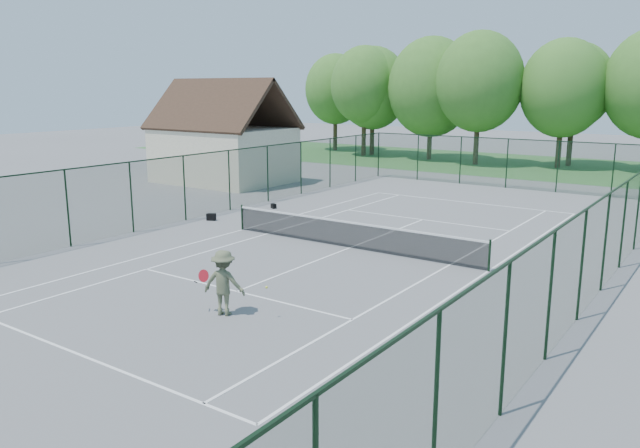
# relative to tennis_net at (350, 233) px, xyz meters

# --- Properties ---
(ground) EXTENTS (140.00, 140.00, 0.00)m
(ground) POSITION_rel_tennis_net_xyz_m (0.00, 0.00, -0.58)
(ground) COLOR slate
(ground) RESTS_ON ground
(grass_far) EXTENTS (80.00, 16.00, 0.01)m
(grass_far) POSITION_rel_tennis_net_xyz_m (0.00, 30.00, -0.57)
(grass_far) COLOR #3C7536
(grass_far) RESTS_ON ground
(court_lines) EXTENTS (11.05, 23.85, 0.01)m
(court_lines) POSITION_rel_tennis_net_xyz_m (0.00, 0.00, -0.57)
(court_lines) COLOR white
(court_lines) RESTS_ON ground
(tennis_net) EXTENTS (11.08, 0.08, 1.10)m
(tennis_net) POSITION_rel_tennis_net_xyz_m (0.00, 0.00, 0.00)
(tennis_net) COLOR black
(tennis_net) RESTS_ON ground
(fence_enclosure) EXTENTS (18.05, 36.05, 3.02)m
(fence_enclosure) POSITION_rel_tennis_net_xyz_m (0.00, 0.00, 0.98)
(fence_enclosure) COLOR #173922
(fence_enclosure) RESTS_ON ground
(utility_building) EXTENTS (8.60, 6.27, 6.63)m
(utility_building) POSITION_rel_tennis_net_xyz_m (-16.00, 10.00, 2.54)
(utility_building) COLOR #F2E6C3
(utility_building) RESTS_ON ground
(tree_line_far) EXTENTS (39.40, 6.40, 9.70)m
(tree_line_far) POSITION_rel_tennis_net_xyz_m (0.00, 30.00, 5.42)
(tree_line_far) COLOR #443321
(tree_line_far) RESTS_ON ground
(sports_bag_a) EXTENTS (0.47, 0.39, 0.32)m
(sports_bag_a) POSITION_rel_tennis_net_xyz_m (-8.00, 0.65, -0.41)
(sports_bag_a) COLOR black
(sports_bag_a) RESTS_ON ground
(sports_bag_b) EXTENTS (0.36, 0.30, 0.24)m
(sports_bag_b) POSITION_rel_tennis_net_xyz_m (-7.48, 4.59, -0.45)
(sports_bag_b) COLOR black
(sports_bag_b) RESTS_ON ground
(tennis_player) EXTENTS (2.07, 1.02, 1.79)m
(tennis_player) POSITION_rel_tennis_net_xyz_m (1.05, -8.04, 0.32)
(tennis_player) COLOR #585E41
(tennis_player) RESTS_ON ground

